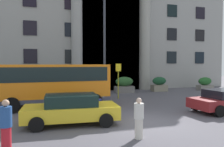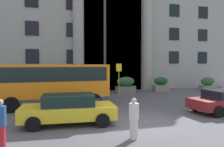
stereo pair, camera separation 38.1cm
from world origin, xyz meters
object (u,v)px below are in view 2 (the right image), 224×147
(orange_minibus, at_px, (53,81))
(parked_compact_extra, at_px, (68,109))
(pedestrian_man_crossing, at_px, (134,119))
(pedestrian_woman_with_bag, at_px, (0,126))
(lamppost_plaza_centre, at_px, (105,34))
(bus_stop_sign, at_px, (119,77))
(hedge_planter_entrance_right, at_px, (126,85))
(hedge_planter_entrance_left, at_px, (161,84))
(motorcycle_far_end, at_px, (92,104))
(hedge_planter_far_east, at_px, (207,84))
(hedge_planter_west, at_px, (60,88))
(hedge_planter_east, at_px, (7,89))

(orange_minibus, height_order, parked_compact_extra, orange_minibus)
(pedestrian_man_crossing, bearing_deg, pedestrian_woman_with_bag, -81.52)
(pedestrian_man_crossing, bearing_deg, orange_minibus, -152.36)
(orange_minibus, height_order, lamppost_plaza_centre, lamppost_plaza_centre)
(pedestrian_man_crossing, bearing_deg, bus_stop_sign, 173.50)
(orange_minibus, distance_m, hedge_planter_entrance_right, 8.63)
(parked_compact_extra, bearing_deg, hedge_planter_entrance_right, 61.66)
(lamppost_plaza_centre, bearing_deg, hedge_planter_entrance_left, 26.21)
(pedestrian_woman_with_bag, bearing_deg, motorcycle_far_end, -154.08)
(hedge_planter_far_east, xyz_separation_m, lamppost_plaza_centre, (-11.78, -2.81, 4.43))
(parked_compact_extra, distance_m, lamppost_plaza_centre, 8.69)
(bus_stop_sign, relative_size, hedge_planter_west, 1.97)
(hedge_planter_entrance_right, bearing_deg, pedestrian_man_crossing, -108.30)
(hedge_planter_east, height_order, hedge_planter_far_east, hedge_planter_east)
(hedge_planter_east, distance_m, hedge_planter_west, 4.20)
(hedge_planter_east, distance_m, pedestrian_man_crossing, 13.72)
(hedge_planter_west, bearing_deg, pedestrian_woman_with_bag, -101.42)
(parked_compact_extra, xyz_separation_m, pedestrian_woman_with_bag, (-2.36, -2.82, 0.14))
(hedge_planter_west, bearing_deg, motorcycle_far_end, -79.29)
(bus_stop_sign, xyz_separation_m, motorcycle_far_end, (-3.01, -4.33, -1.25))
(hedge_planter_west, distance_m, hedge_planter_far_east, 15.06)
(bus_stop_sign, height_order, hedge_planter_entrance_left, bus_stop_sign)
(pedestrian_woman_with_bag, xyz_separation_m, lamppost_plaza_centre, (5.81, 9.49, 4.24))
(motorcycle_far_end, bearing_deg, hedge_planter_east, 144.94)
(motorcycle_far_end, xyz_separation_m, lamppost_plaza_centre, (1.87, 4.33, 4.63))
(hedge_planter_entrance_right, height_order, motorcycle_far_end, hedge_planter_entrance_right)
(orange_minibus, xyz_separation_m, motorcycle_far_end, (2.08, -2.26, -1.18))
(parked_compact_extra, relative_size, motorcycle_far_end, 2.33)
(hedge_planter_far_east, distance_m, hedge_planter_entrance_right, 8.94)
(orange_minibus, xyz_separation_m, parked_compact_extra, (0.50, -4.60, -0.92))
(orange_minibus, relative_size, lamppost_plaza_centre, 0.78)
(hedge_planter_west, bearing_deg, parked_compact_extra, -91.04)
(hedge_planter_west, bearing_deg, bus_stop_sign, -34.92)
(bus_stop_sign, distance_m, hedge_planter_entrance_right, 3.72)
(pedestrian_woman_with_bag, height_order, pedestrian_man_crossing, pedestrian_woman_with_bag)
(hedge_planter_west, bearing_deg, hedge_planter_far_east, -1.07)
(lamppost_plaza_centre, bearing_deg, hedge_planter_west, 136.66)
(hedge_planter_east, height_order, lamppost_plaza_centre, lamppost_plaza_centre)
(motorcycle_far_end, bearing_deg, bus_stop_sign, 72.02)
(parked_compact_extra, xyz_separation_m, lamppost_plaza_centre, (3.45, 6.67, 4.38))
(hedge_planter_west, height_order, pedestrian_woman_with_bag, pedestrian_woman_with_bag)
(motorcycle_far_end, distance_m, pedestrian_woman_with_bag, 6.51)
(hedge_planter_entrance_left, bearing_deg, hedge_planter_far_east, -5.08)
(hedge_planter_west, relative_size, motorcycle_far_end, 0.75)
(bus_stop_sign, height_order, hedge_planter_far_east, bus_stop_sign)
(hedge_planter_entrance_right, distance_m, pedestrian_man_crossing, 13.31)
(hedge_planter_far_east, relative_size, pedestrian_woman_with_bag, 0.97)
(orange_minibus, height_order, hedge_planter_entrance_left, orange_minibus)
(hedge_planter_entrance_right, bearing_deg, hedge_planter_east, -177.97)
(orange_minibus, distance_m, lamppost_plaza_centre, 5.64)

